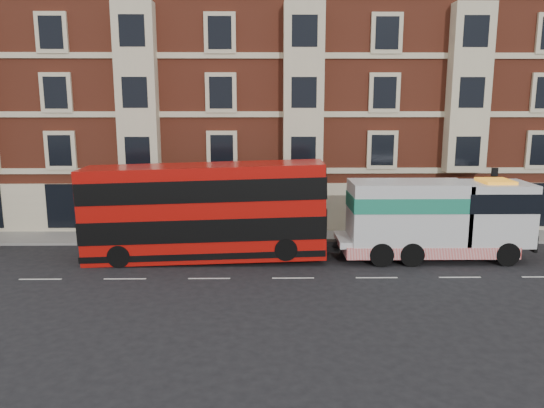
{
  "coord_description": "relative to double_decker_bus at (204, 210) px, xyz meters",
  "views": [
    {
      "loc": [
        -1.35,
        -24.1,
        8.3
      ],
      "look_at": [
        -0.95,
        4.0,
        2.83
      ],
      "focal_mm": 35.0,
      "sensor_mm": 36.0,
      "label": 1
    }
  ],
  "objects": [
    {
      "name": "lamp_post_east",
      "position": [
        16.51,
        3.11,
        -0.01
      ],
      "size": [
        0.35,
        0.15,
        4.35
      ],
      "color": "black",
      "rests_on": "sidewalk"
    },
    {
      "name": "tow_truck",
      "position": [
        12.07,
        0.0,
        -0.47
      ],
      "size": [
        10.03,
        2.96,
        4.18
      ],
      "color": "silver",
      "rests_on": "ground"
    },
    {
      "name": "lamp_post_west",
      "position": [
        -1.49,
        3.11,
        -0.01
      ],
      "size": [
        0.35,
        0.15,
        4.35
      ],
      "color": "black",
      "rests_on": "sidewalk"
    },
    {
      "name": "pedestrian",
      "position": [
        -1.28,
        4.29,
        -1.78
      ],
      "size": [
        0.64,
        0.52,
        1.51
      ],
      "primitive_type": "imported",
      "rotation": [
        0.0,
        0.0,
        -0.32
      ],
      "color": "#1A2534",
      "rests_on": "sidewalk"
    },
    {
      "name": "sidewalk",
      "position": [
        4.51,
        4.41,
        -2.61
      ],
      "size": [
        90.0,
        3.0,
        0.15
      ],
      "primitive_type": "cube",
      "color": "slate",
      "rests_on": "ground"
    },
    {
      "name": "ground",
      "position": [
        4.51,
        -3.09,
        -2.69
      ],
      "size": [
        120.0,
        120.0,
        0.0
      ],
      "primitive_type": "plane",
      "color": "black",
      "rests_on": "ground"
    },
    {
      "name": "double_decker_bus",
      "position": [
        0.0,
        0.0,
        0.0
      ],
      "size": [
        12.52,
        2.87,
        5.07
      ],
      "color": "#AE0E09",
      "rests_on": "ground"
    },
    {
      "name": "victorian_terrace",
      "position": [
        5.01,
        11.91,
        7.38
      ],
      "size": [
        45.0,
        12.0,
        20.4
      ],
      "color": "brown",
      "rests_on": "ground"
    }
  ]
}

